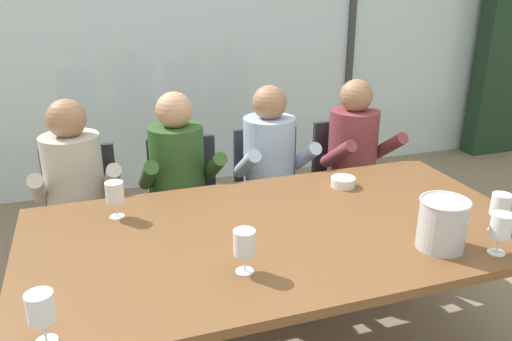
{
  "coord_description": "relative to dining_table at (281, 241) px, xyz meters",
  "views": [
    {
      "loc": [
        -0.75,
        -1.88,
        1.8
      ],
      "look_at": [
        0.0,
        0.35,
        0.9
      ],
      "focal_mm": 35.81,
      "sensor_mm": 36.0,
      "label": 1
    }
  ],
  "objects": [
    {
      "name": "person_olive_shirt",
      "position": [
        -0.29,
        0.86,
        -0.0
      ],
      "size": [
        0.47,
        0.62,
        1.19
      ],
      "rotation": [
        0.0,
        0.0,
        0.04
      ],
      "color": "#2D5123",
      "rests_on": "ground"
    },
    {
      "name": "wine_glass_by_left_taster",
      "position": [
        0.75,
        -0.48,
        0.18
      ],
      "size": [
        0.08,
        0.08,
        0.17
      ],
      "color": "silver",
      "rests_on": "dining_table"
    },
    {
      "name": "person_beige_jumper",
      "position": [
        -0.86,
        0.86,
        -0.0
      ],
      "size": [
        0.48,
        0.63,
        1.19
      ],
      "rotation": [
        0.0,
        0.0,
        0.07
      ],
      "color": "#B7AD9E",
      "rests_on": "ground"
    },
    {
      "name": "window_glass_panel",
      "position": [
        0.0,
        2.54,
        0.61
      ],
      "size": [
        7.44,
        0.03,
        2.6
      ],
      "primitive_type": "cube",
      "color": "silver",
      "rests_on": "ground"
    },
    {
      "name": "dining_table",
      "position": [
        0.0,
        0.0,
        0.0
      ],
      "size": [
        2.24,
        1.18,
        0.75
      ],
      "color": "brown",
      "rests_on": "ground"
    },
    {
      "name": "chair_center",
      "position": [
        0.32,
        1.02,
        -0.18
      ],
      "size": [
        0.47,
        0.47,
        0.88
      ],
      "rotation": [
        0.0,
        0.0,
        -0.07
      ],
      "color": "#232328",
      "rests_on": "ground"
    },
    {
      "name": "window_mullion_right",
      "position": [
        1.67,
        2.52,
        0.61
      ],
      "size": [
        0.06,
        0.06,
        2.6
      ],
      "primitive_type": "cube",
      "color": "#38383D",
      "rests_on": "ground"
    },
    {
      "name": "person_maroon_top",
      "position": [
        0.88,
        0.86,
        -0.0
      ],
      "size": [
        0.49,
        0.63,
        1.19
      ],
      "rotation": [
        0.0,
        0.0,
        0.08
      ],
      "color": "brown",
      "rests_on": "ground"
    },
    {
      "name": "person_pale_blue_shirt",
      "position": [
        0.29,
        0.86,
        -0.0
      ],
      "size": [
        0.47,
        0.62,
        1.19
      ],
      "rotation": [
        0.0,
        0.0,
        0.03
      ],
      "color": "#9EB2D1",
      "rests_on": "ground"
    },
    {
      "name": "wine_glass_by_right_taster",
      "position": [
        -0.68,
        0.35,
        0.18
      ],
      "size": [
        0.08,
        0.08,
        0.17
      ],
      "color": "silver",
      "rests_on": "dining_table"
    },
    {
      "name": "wine_glass_center_pour",
      "position": [
        -0.26,
        -0.28,
        0.18
      ],
      "size": [
        0.08,
        0.08,
        0.17
      ],
      "color": "silver",
      "rests_on": "dining_table"
    },
    {
      "name": "chair_left_of_center",
      "position": [
        -0.24,
        1.0,
        -0.18
      ],
      "size": [
        0.47,
        0.47,
        0.88
      ],
      "rotation": [
        0.0,
        0.0,
        -0.07
      ],
      "color": "#232328",
      "rests_on": "ground"
    },
    {
      "name": "tasting_bowl",
      "position": [
        0.49,
        0.35,
        0.09
      ],
      "size": [
        0.13,
        0.13,
        0.05
      ],
      "primitive_type": "cylinder",
      "color": "silver",
      "rests_on": "dining_table"
    },
    {
      "name": "ground",
      "position": [
        0.0,
        1.0,
        -0.69
      ],
      "size": [
        14.0,
        14.0,
        0.0
      ],
      "primitive_type": "plane",
      "color": "#847056"
    },
    {
      "name": "wine_glass_near_bucket",
      "position": [
        0.89,
        -0.32,
        0.18
      ],
      "size": [
        0.08,
        0.08,
        0.17
      ],
      "color": "silver",
      "rests_on": "dining_table"
    },
    {
      "name": "chair_near_curtain",
      "position": [
        -0.86,
        1.03,
        -0.18
      ],
      "size": [
        0.49,
        0.49,
        0.88
      ],
      "rotation": [
        0.0,
        0.0,
        -0.12
      ],
      "color": "#232328",
      "rests_on": "ground"
    },
    {
      "name": "hillside_vineyard",
      "position": [
        0.0,
        6.75,
        0.13
      ],
      "size": [
        13.44,
        2.4,
        1.64
      ],
      "primitive_type": "cube",
      "color": "#568942",
      "rests_on": "ground"
    },
    {
      "name": "chair_right_of_center",
      "position": [
        0.89,
        1.03,
        -0.18
      ],
      "size": [
        0.44,
        0.44,
        0.88
      ],
      "rotation": [
        0.0,
        0.0,
        -0.0
      ],
      "color": "#232328",
      "rests_on": "ground"
    },
    {
      "name": "curtain_heavy_drape",
      "position": [
        3.37,
        2.36,
        0.61
      ],
      "size": [
        0.56,
        0.2,
        2.6
      ],
      "primitive_type": "cube",
      "color": "#1E3823",
      "rests_on": "ground"
    },
    {
      "name": "ice_bucket_primary",
      "position": [
        0.56,
        -0.36,
        0.17
      ],
      "size": [
        0.2,
        0.2,
        0.21
      ],
      "color": "#B7B7BC",
      "rests_on": "dining_table"
    },
    {
      "name": "wine_glass_spare_empty",
      "position": [
        -0.95,
        -0.47,
        0.18
      ],
      "size": [
        0.08,
        0.08,
        0.17
      ],
      "color": "silver",
      "rests_on": "dining_table"
    }
  ]
}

